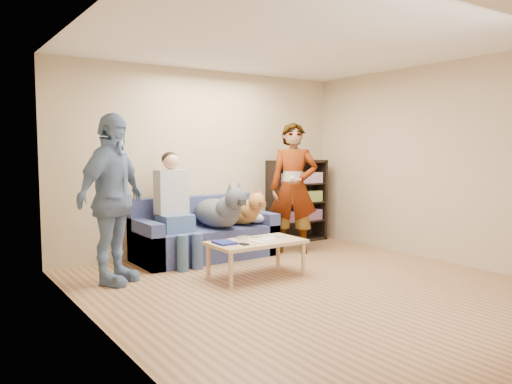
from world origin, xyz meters
TOP-DOWN VIEW (x-y plane):
  - ground at (0.00, 0.00)m, footprint 5.00×5.00m
  - ceiling at (0.00, 0.00)m, footprint 5.00×5.00m
  - wall_back at (0.00, 2.50)m, footprint 4.50×0.00m
  - wall_left at (-2.25, 0.00)m, footprint 0.00×5.00m
  - wall_right at (2.25, 0.00)m, footprint 0.00×5.00m
  - blanket at (0.53, 1.95)m, footprint 0.42×0.36m
  - person_standing_right at (0.97, 1.68)m, footprint 0.80×0.78m
  - person_standing_left at (-1.70, 1.49)m, footprint 1.15×1.03m
  - held_controller at (0.77, 1.48)m, footprint 0.08×0.13m
  - notebook_blue at (-0.63, 0.90)m, footprint 0.20×0.26m
  - papers at (-0.18, 0.75)m, footprint 0.26×0.20m
  - magazine at (-0.15, 0.77)m, footprint 0.22×0.17m
  - camera_silver at (-0.35, 0.97)m, footprint 0.11×0.06m
  - controller_a at (0.05, 0.95)m, footprint 0.04×0.13m
  - controller_b at (0.13, 0.87)m, footprint 0.09×0.06m
  - headphone_cup_a at (-0.03, 0.83)m, footprint 0.07×0.07m
  - headphone_cup_b at (-0.03, 0.91)m, footprint 0.07×0.07m
  - pen_orange at (-0.25, 0.69)m, footprint 0.13×0.06m
  - pen_black at (-0.11, 1.03)m, footprint 0.13×0.08m
  - wallet at (-0.48, 0.73)m, footprint 0.07×0.12m
  - sofa at (-0.25, 2.10)m, footprint 1.90×0.85m
  - person_seated at (-0.74, 1.97)m, footprint 0.40×0.73m
  - dog_gray at (-0.13, 1.86)m, footprint 0.44×1.27m
  - dog_tan at (0.28, 1.96)m, footprint 0.37×1.15m
  - coffee_table at (-0.23, 0.85)m, footprint 1.10×0.60m
  - bookshelf at (1.55, 2.33)m, footprint 1.00×0.34m

SIDE VIEW (x-z plane):
  - ground at x=0.00m, z-range 0.00..0.00m
  - sofa at x=-0.25m, z-range -0.13..0.69m
  - coffee_table at x=-0.23m, z-range 0.16..0.58m
  - pen_orange at x=-0.25m, z-range 0.42..0.43m
  - pen_black at x=-0.11m, z-range 0.42..0.43m
  - papers at x=-0.18m, z-range 0.42..0.43m
  - wallet at x=-0.48m, z-range 0.42..0.43m
  - headphone_cup_a at x=-0.03m, z-range 0.42..0.44m
  - headphone_cup_b at x=-0.03m, z-range 0.42..0.44m
  - notebook_blue at x=-0.63m, z-range 0.42..0.45m
  - controller_a at x=0.05m, z-range 0.42..0.45m
  - controller_b at x=0.13m, z-range 0.42..0.45m
  - magazine at x=-0.15m, z-range 0.43..0.45m
  - camera_silver at x=-0.35m, z-range 0.42..0.47m
  - blanket at x=0.53m, z-range 0.43..0.58m
  - dog_tan at x=0.28m, z-range 0.35..0.88m
  - dog_gray at x=-0.13m, z-range 0.33..0.98m
  - bookshelf at x=1.55m, z-range 0.03..1.33m
  - person_seated at x=-0.74m, z-range 0.04..1.51m
  - person_standing_right at x=0.97m, z-range 0.00..1.85m
  - person_standing_left at x=-1.70m, z-range 0.00..1.87m
  - held_controller at x=0.77m, z-range 1.08..1.11m
  - wall_back at x=0.00m, z-range -0.95..3.55m
  - wall_left at x=-2.25m, z-range -1.20..3.80m
  - wall_right at x=2.25m, z-range -1.20..3.80m
  - ceiling at x=0.00m, z-range 2.60..2.60m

